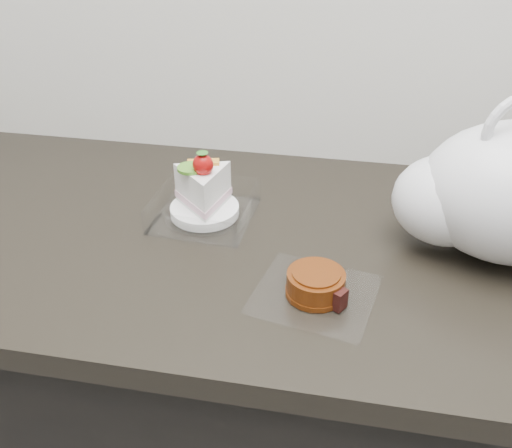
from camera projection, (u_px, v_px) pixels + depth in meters
The scene contains 4 objects.
counter at pixel (308, 421), 1.17m from camera, with size 2.04×0.64×0.90m.
cake_tray at pixel (204, 199), 0.98m from camera, with size 0.17×0.17×0.13m.
mooncake_wrap at pixel (316, 286), 0.81m from camera, with size 0.19×0.19×0.04m.
plastic_bag at pixel (503, 193), 0.85m from camera, with size 0.36×0.27×0.27m.
Camera 1 is at (0.04, 0.91, 1.43)m, focal length 40.00 mm.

